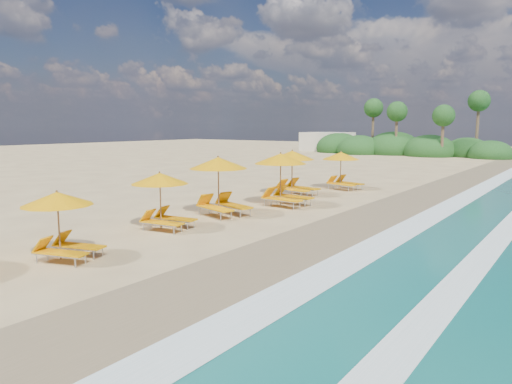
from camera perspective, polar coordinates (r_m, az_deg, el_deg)
name	(u,v)px	position (r m, az deg, el deg)	size (l,w,h in m)	color
ground	(256,221)	(18.83, 0.00, -3.62)	(160.00, 160.00, 0.00)	tan
wet_sand	(346,235)	(16.83, 11.08, -5.20)	(4.00, 160.00, 0.01)	#867050
surf_foam	(423,246)	(15.90, 19.95, -6.26)	(4.00, 160.00, 0.01)	white
station_1	(63,221)	(14.42, -22.77, -3.32)	(2.60, 2.54, 2.04)	olive
station_2	(164,197)	(17.56, -11.32, -0.59)	(2.60, 2.48, 2.18)	olive
station_3	(221,182)	(19.92, -4.35, 1.24)	(3.21, 3.11, 2.58)	olive
station_4	(284,176)	(22.25, 3.47, 2.01)	(2.85, 2.64, 2.60)	olive
station_5	(295,170)	(25.62, 4.82, 2.76)	(2.97, 2.81, 2.55)	olive
station_6	(343,168)	(28.51, 10.71, 2.94)	(2.80, 2.69, 2.32)	olive
treeline	(400,147)	(63.92, 17.39, 5.32)	(25.80, 8.80, 9.74)	#163D14
beach_building	(327,142)	(70.98, 8.79, 6.18)	(7.00, 5.00, 2.80)	beige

